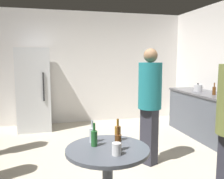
# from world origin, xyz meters

# --- Properties ---
(ground_plane) EXTENTS (5.20, 5.20, 0.10)m
(ground_plane) POSITION_xyz_m (0.00, 0.00, -0.05)
(ground_plane) COLOR #B2A893
(wall_back) EXTENTS (5.32, 0.06, 2.70)m
(wall_back) POSITION_xyz_m (0.00, 2.63, 1.35)
(wall_back) COLOR silver
(wall_back) RESTS_ON ground_plane
(refrigerator) EXTENTS (0.70, 0.68, 1.80)m
(refrigerator) POSITION_xyz_m (-1.07, 2.20, 0.90)
(refrigerator) COLOR silver
(refrigerator) RESTS_ON ground_plane
(kitchen_counter) EXTENTS (0.64, 2.16, 0.90)m
(kitchen_counter) POSITION_xyz_m (2.28, 0.69, 0.45)
(kitchen_counter) COLOR #4C515B
(kitchen_counter) RESTS_ON ground_plane
(kettle) EXTENTS (0.24, 0.17, 0.18)m
(kettle) POSITION_xyz_m (2.23, 1.03, 0.97)
(kettle) COLOR #B2B2B7
(kettle) RESTS_ON kitchen_counter
(beer_bottle_on_counter) EXTENTS (0.06, 0.06, 0.23)m
(beer_bottle_on_counter) POSITION_xyz_m (2.25, 0.54, 0.98)
(beer_bottle_on_counter) COLOR #593314
(beer_bottle_on_counter) RESTS_ON kitchen_counter
(foreground_table) EXTENTS (0.80, 0.80, 0.73)m
(foreground_table) POSITION_xyz_m (-0.21, -1.20, 0.63)
(foreground_table) COLOR #4C515B
(foreground_table) RESTS_ON ground_plane
(beer_bottle_amber) EXTENTS (0.06, 0.06, 0.23)m
(beer_bottle_amber) POSITION_xyz_m (-0.06, -1.02, 0.82)
(beer_bottle_amber) COLOR #8C5919
(beer_bottle_amber) RESTS_ON foreground_table
(beer_bottle_brown) EXTENTS (0.06, 0.06, 0.23)m
(beer_bottle_brown) POSITION_xyz_m (-0.13, -1.29, 0.82)
(beer_bottle_brown) COLOR #593314
(beer_bottle_brown) RESTS_ON foreground_table
(beer_bottle_green) EXTENTS (0.06, 0.06, 0.23)m
(beer_bottle_green) POSITION_xyz_m (-0.32, -1.12, 0.82)
(beer_bottle_green) COLOR #26662D
(beer_bottle_green) RESTS_ON foreground_table
(beer_bottle_clear) EXTENTS (0.06, 0.06, 0.23)m
(beer_bottle_clear) POSITION_xyz_m (-0.32, -1.01, 0.82)
(beer_bottle_clear) COLOR silver
(beer_bottle_clear) RESTS_ON foreground_table
(plastic_cup_white) EXTENTS (0.08, 0.08, 0.11)m
(plastic_cup_white) POSITION_xyz_m (-0.17, -1.38, 0.79)
(plastic_cup_white) COLOR white
(plastic_cup_white) RESTS_ON foreground_table
(person_in_teal_shirt) EXTENTS (0.46, 0.46, 1.72)m
(person_in_teal_shirt) POSITION_xyz_m (0.69, -0.09, 1.01)
(person_in_teal_shirt) COLOR #2D2D38
(person_in_teal_shirt) RESTS_ON ground_plane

